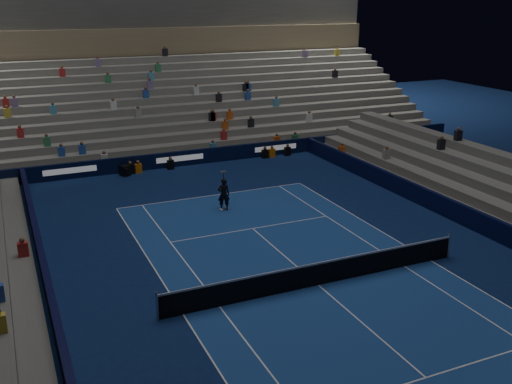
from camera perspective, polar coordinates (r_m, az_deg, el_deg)
The scene contains 9 objects.
ground at distance 23.29m, azimuth 6.07°, elevation -8.99°, with size 90.00×90.00×0.00m, color #0B1B47.
court_surface at distance 23.29m, azimuth 6.07°, elevation -8.98°, with size 10.97×23.77×0.01m, color navy.
sponsor_barrier_far at distance 39.14m, azimuth -7.45°, elevation 3.23°, with size 44.00×0.25×1.00m, color black.
sponsor_barrier_east at distance 28.82m, azimuth 23.14°, elevation -3.81°, with size 0.25×37.00×1.00m, color black.
sponsor_barrier_west at distance 20.53m, azimuth -18.73°, elevation -12.41°, with size 0.25×37.00×1.00m, color black.
grandstand_main at distance 47.46m, azimuth -10.92°, elevation 9.30°, with size 44.00×15.20×11.20m.
tennis_net at distance 23.06m, azimuth 6.11°, elevation -7.88°, with size 12.90×0.10×1.10m.
tennis_player at distance 30.70m, azimuth -3.15°, elevation -0.22°, with size 0.63×0.41×1.73m, color black.
broadcast_camera at distance 37.65m, azimuth -12.61°, elevation 2.07°, with size 0.69×1.05×0.67m.
Camera 1 is at (-10.54, -17.79, 10.72)m, focal length 41.19 mm.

